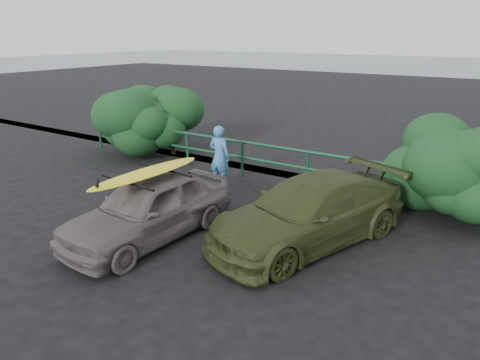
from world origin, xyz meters
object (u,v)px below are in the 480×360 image
at_px(man, 220,156).
at_px(surfboard, 147,173).
at_px(olive_vehicle, 309,211).
at_px(guardrail, 273,164).
at_px(sedan, 149,208).

relative_size(man, surfboard, 0.62).
relative_size(olive_vehicle, surfboard, 1.65).
relative_size(guardrail, sedan, 3.76).
distance_m(man, surfboard, 3.36).
height_order(sedan, olive_vehicle, sedan).
bearing_deg(olive_vehicle, man, 173.61).
xyz_separation_m(sedan, surfboard, (0.00, 0.00, 0.72)).
relative_size(sedan, surfboard, 1.41).
relative_size(guardrail, surfboard, 5.32).
distance_m(olive_vehicle, man, 3.75).
bearing_deg(guardrail, man, -135.96).
distance_m(sedan, olive_vehicle, 3.11).
height_order(olive_vehicle, man, man).
relative_size(guardrail, man, 8.56).
bearing_deg(olive_vehicle, surfboard, -129.50).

